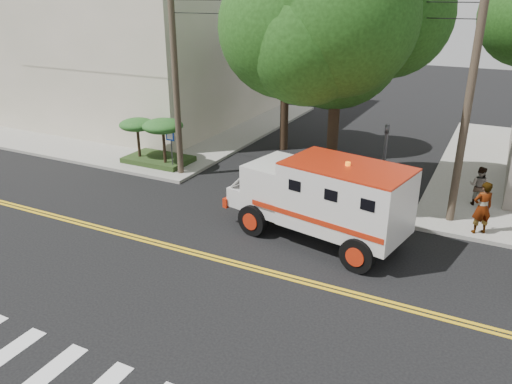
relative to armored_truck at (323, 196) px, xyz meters
The scene contains 13 objects.
ground 4.08m from the armored_truck, 131.81° to the right, with size 100.00×100.00×0.00m, color black.
sidewalk_nw 19.31m from the armored_truck, 146.15° to the left, with size 17.00×17.00×0.15m, color gray.
building_left 22.02m from the armored_truck, 145.81° to the left, with size 16.00×14.00×10.00m, color #B3AD92.
utility_pole_left 9.16m from the armored_truck, 158.28° to the left, with size 0.28×0.28×9.00m, color #382D23.
utility_pole_right 5.86m from the armored_truck, 41.89° to the left, with size 0.28×0.28×9.00m, color #382D23.
tree_main 6.54m from the armored_truck, 99.08° to the left, with size 6.08×5.70×9.85m.
tree_left 11.15m from the armored_truck, 119.83° to the left, with size 4.48×4.20×7.70m.
traffic_signal 3.16m from the armored_truck, 65.02° to the left, with size 0.15×0.18×3.60m.
accessibility_sign 9.33m from the armored_truck, 158.66° to the left, with size 0.45×0.10×2.02m.
palm_planter 10.64m from the armored_truck, 158.82° to the left, with size 3.52×2.63×2.36m.
armored_truck is the anchor object (origin of this frame).
pedestrian_a 5.58m from the armored_truck, 29.35° to the left, with size 0.69×0.46×1.90m, color gray.
pedestrian_b 7.08m from the armored_truck, 49.60° to the left, with size 0.77×0.60×1.58m, color gray.
Camera 1 is at (7.42, -12.05, 8.04)m, focal length 35.00 mm.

